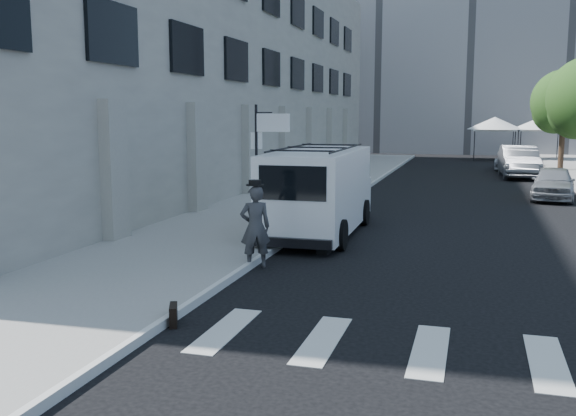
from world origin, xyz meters
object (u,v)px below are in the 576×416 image
Objects in this scene: briefcase at (173,315)px; cargo_van at (320,191)px; businessman at (255,227)px; parked_car_c at (514,158)px; suitcase at (324,240)px; parked_car_b at (519,162)px; parked_car_a at (553,183)px.

cargo_van is (0.40, 8.54, 1.07)m from briefcase.
businessman is 0.39× the size of parked_car_c.
suitcase is 22.51m from parked_car_b.
parked_car_b reaches higher than parked_car_a.
cargo_van is at bearing -123.15° from businessman.
parked_car_c is at bearing 87.02° from parked_car_b.
businessman reaches higher than parked_car_c.
briefcase is 0.07× the size of cargo_van.
businessman is 4.14m from briefcase.
parked_car_a is (7.27, 9.91, -0.57)m from cargo_van.
businessman is at bearing 65.65° from briefcase.
parked_car_a is 0.76× the size of parked_car_b.
businessman reaches higher than suitcase.
parked_car_c reaches higher than parked_car_a.
suitcase is 14.06m from parked_car_a.
briefcase is 0.09× the size of parked_car_c.
parked_car_b is 5.24m from parked_car_c.
cargo_van is 20.29m from parked_car_b.
businessman is 0.29× the size of cargo_van.
cargo_van reaches higher than suitcase.
briefcase is 6.11m from suitcase.
parked_car_a is 9.34m from parked_car_b.
parked_car_b is (5.77, 21.75, 0.52)m from suitcase.
briefcase is 19.98m from parked_car_a.
parked_car_c is (-0.77, 14.54, 0.02)m from parked_car_a.
cargo_van is (-0.73, 2.54, 0.90)m from suitcase.
parked_car_c reaches higher than briefcase.
parked_car_b is at bearing 81.22° from suitcase.
cargo_van reaches higher than businessman.
parked_car_b reaches higher than briefcase.
briefcase is at bearing -94.60° from suitcase.
parked_car_c is (6.90, 32.99, 0.52)m from briefcase.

